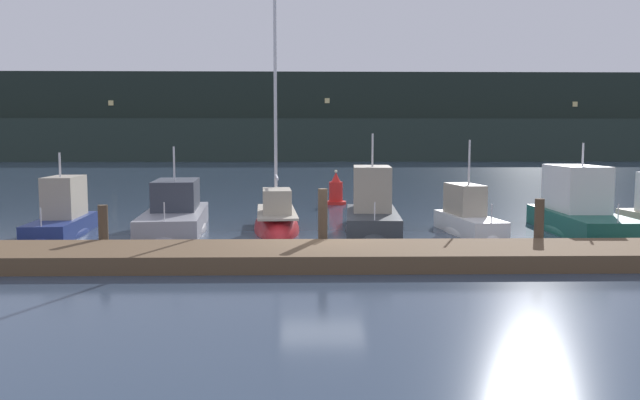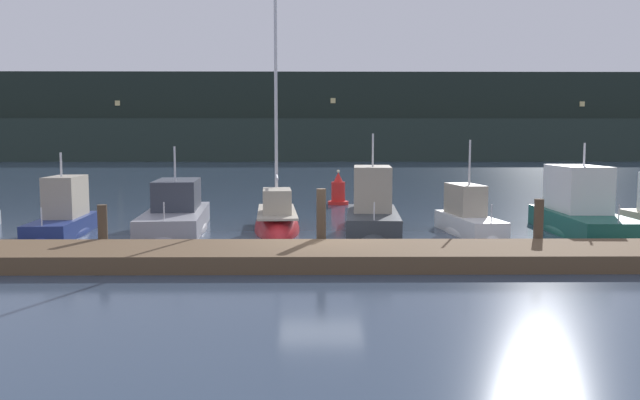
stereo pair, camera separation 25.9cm
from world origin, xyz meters
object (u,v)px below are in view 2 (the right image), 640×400
motorboat_berth_3 (176,221)px  motorboat_berth_5 (372,219)px  motorboat_berth_2 (63,224)px  motorboat_berth_7 (581,221)px  motorboat_berth_6 (468,226)px  channel_buoy (338,192)px  sailboat_berth_4 (277,225)px

motorboat_berth_3 → motorboat_berth_5: motorboat_berth_5 is taller
motorboat_berth_2 → motorboat_berth_3: (3.69, 1.19, -0.02)m
motorboat_berth_2 → motorboat_berth_7: 18.37m
motorboat_berth_6 → channel_buoy: 11.07m
sailboat_berth_4 → motorboat_berth_7: sailboat_berth_4 is taller
motorboat_berth_3 → motorboat_berth_7: size_ratio=1.08×
motorboat_berth_2 → motorboat_berth_7: (18.37, 0.19, 0.07)m
sailboat_berth_4 → motorboat_berth_7: 11.00m
sailboat_berth_4 → motorboat_berth_6: 6.96m
motorboat_berth_3 → motorboat_berth_7: (14.69, -1.00, 0.09)m
sailboat_berth_4 → motorboat_berth_5: (3.53, -0.23, 0.27)m
motorboat_berth_3 → motorboat_berth_6: (10.59, -1.19, -0.05)m
motorboat_berth_7 → channel_buoy: (-8.31, 10.04, 0.22)m
motorboat_berth_6 → sailboat_berth_4: bearing=169.9°
motorboat_berth_2 → channel_buoy: 14.36m
motorboat_berth_3 → channel_buoy: size_ratio=4.02×
motorboat_berth_5 → motorboat_berth_6: (3.31, -0.99, -0.15)m
motorboat_berth_2 → motorboat_berth_7: bearing=0.6°
motorboat_berth_2 → sailboat_berth_4: (7.43, 1.22, -0.20)m
motorboat_berth_3 → channel_buoy: motorboat_berth_3 is taller
motorboat_berth_6 → channel_buoy: (-4.21, 10.23, 0.37)m
motorboat_berth_5 → motorboat_berth_3: bearing=178.5°
sailboat_berth_4 → motorboat_berth_6: bearing=-10.1°
motorboat_berth_2 → motorboat_berth_5: bearing=5.2°
motorboat_berth_3 → sailboat_berth_4: size_ratio=0.73×
motorboat_berth_5 → motorboat_berth_7: bearing=-6.2°
sailboat_berth_4 → channel_buoy: sailboat_berth_4 is taller
channel_buoy → motorboat_berth_3: bearing=-125.2°
motorboat_berth_5 → motorboat_berth_2: bearing=-174.8°
sailboat_berth_4 → motorboat_berth_7: size_ratio=1.48×
sailboat_berth_4 → motorboat_berth_7: bearing=-5.4°
sailboat_berth_4 → motorboat_berth_5: 3.55m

